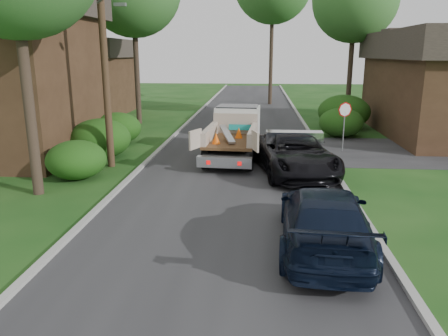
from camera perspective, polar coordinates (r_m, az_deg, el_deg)
ground at (r=14.02m, az=0.58°, el=-5.32°), size 120.00×120.00×0.00m
road at (r=23.65m, az=2.25°, el=3.00°), size 8.00×90.00×0.02m
curb_left at (r=24.15m, az=-7.53°, el=3.26°), size 0.20×90.00×0.12m
curb_right at (r=23.84m, az=12.16°, el=2.91°), size 0.20×90.00×0.12m
stop_sign at (r=22.76m, az=15.47°, el=6.55°), size 0.71×0.32×2.48m
utility_pole at (r=19.22m, az=-15.43°, el=15.31°), size 2.42×1.25×10.00m
house_left_far at (r=38.02m, az=-18.11°, el=11.37°), size 7.56×7.56×6.00m
hedge_left_a at (r=18.09m, az=-18.72°, el=1.03°), size 2.34×2.34×1.53m
hedge_left_b at (r=21.34m, az=-15.88°, el=3.71°), size 2.86×2.86×1.87m
hedge_left_c at (r=24.71m, az=-13.76°, el=5.09°), size 2.60×2.60×1.70m
hedge_right_a at (r=26.89m, az=15.04°, el=5.77°), size 2.60×2.60×1.70m
hedge_right_b at (r=29.91m, az=15.39°, el=7.10°), size 3.38×3.38×2.21m
flatbed_truck at (r=21.19m, az=1.45°, el=5.02°), size 2.84×6.13×2.27m
black_pickup at (r=18.15m, az=9.16°, el=1.86°), size 3.71×6.30×1.65m
navy_suv at (r=11.33m, az=12.94°, el=-6.47°), size 2.56×5.54×1.57m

